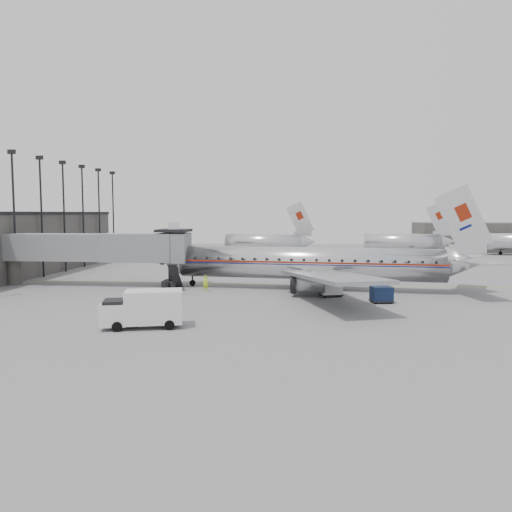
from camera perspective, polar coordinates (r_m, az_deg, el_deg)
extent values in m
plane|color=slate|center=(51.03, -0.58, -4.24)|extent=(160.00, 160.00, 0.00)
cube|color=#3A3735|center=(117.22, 25.15, 1.99)|extent=(30.00, 12.00, 6.00)
cube|color=gold|center=(56.74, 3.06, -3.30)|extent=(60.00, 0.15, 0.01)
cube|color=slate|center=(60.29, -21.50, 0.95)|extent=(12.00, 2.80, 3.00)
cube|color=slate|center=(56.81, -13.36, 0.94)|extent=(8.00, 3.00, 3.10)
cube|color=slate|center=(56.05, -9.35, 0.95)|extent=(3.20, 3.60, 3.20)
cube|color=black|center=(55.95, -9.38, 2.90)|extent=(3.40, 3.80, 0.30)
cube|color=white|center=(55.94, -9.39, 3.41)|extent=(1.20, 0.15, 0.80)
cylinder|color=black|center=(56.02, -9.71, -2.03)|extent=(0.56, 0.56, 2.80)
cube|color=black|center=(56.16, -9.70, -3.10)|extent=(1.60, 2.20, 0.70)
cylinder|color=black|center=(55.21, -9.96, -3.29)|extent=(0.30, 0.60, 0.60)
cylinder|color=black|center=(57.12, -9.44, -3.01)|extent=(0.30, 0.60, 0.60)
cylinder|color=#3A3735|center=(63.20, -25.87, -1.67)|extent=(1.60, 1.60, 2.80)
cube|color=black|center=(53.52, -9.21, -2.24)|extent=(0.90, 3.20, 2.90)
cylinder|color=black|center=(63.18, -25.90, 3.87)|extent=(0.24, 0.24, 15.00)
cube|color=black|center=(63.54, -26.16, 10.65)|extent=(0.90, 0.25, 0.50)
cylinder|color=black|center=(68.39, -23.30, 4.02)|extent=(0.24, 0.24, 15.00)
cube|color=black|center=(68.72, -23.52, 10.28)|extent=(0.90, 0.25, 0.50)
cylinder|color=black|center=(73.72, -21.07, 4.13)|extent=(0.24, 0.24, 15.00)
cube|color=black|center=(74.03, -21.25, 9.94)|extent=(0.90, 0.25, 0.50)
cylinder|color=black|center=(79.14, -19.14, 4.23)|extent=(0.24, 0.24, 15.00)
cube|color=black|center=(79.43, -19.30, 9.64)|extent=(0.90, 0.25, 0.50)
cylinder|color=black|center=(84.65, -17.47, 4.30)|extent=(0.24, 0.24, 15.00)
cube|color=black|center=(84.92, -17.60, 9.37)|extent=(0.90, 0.25, 0.50)
cylinder|color=black|center=(90.21, -16.00, 4.37)|extent=(0.24, 0.24, 15.00)
cube|color=black|center=(90.47, -16.11, 9.12)|extent=(0.90, 0.25, 0.50)
cylinder|color=silver|center=(92.55, 0.83, 1.54)|extent=(14.00, 3.20, 3.20)
cube|color=silver|center=(92.11, 5.07, 4.24)|extent=(5.17, 0.26, 6.52)
cylinder|color=black|center=(93.15, -1.93, 0.26)|extent=(0.24, 0.24, 1.00)
cylinder|color=silver|center=(98.10, 16.34, 1.53)|extent=(14.00, 3.20, 3.20)
cube|color=silver|center=(99.48, 20.26, 4.01)|extent=(5.17, 0.26, 6.52)
cylinder|color=black|center=(97.48, 13.72, 0.33)|extent=(0.24, 0.24, 1.00)
cylinder|color=black|center=(107.49, 26.16, 0.38)|extent=(0.24, 0.24, 1.00)
cylinder|color=silver|center=(53.38, 6.07, -0.83)|extent=(28.13, 6.38, 3.44)
cone|color=silver|center=(56.87, -9.52, -0.51)|extent=(3.14, 3.72, 3.44)
cone|color=silver|center=(54.21, 22.77, -0.71)|extent=(4.05, 3.65, 3.27)
cube|color=maroon|center=(53.36, 6.08, -0.58)|extent=(28.14, 6.43, 0.17)
cube|color=#090E54|center=(53.38, 6.07, -0.81)|extent=(28.14, 6.43, 0.09)
cube|color=silver|center=(53.93, 22.63, 3.83)|extent=(5.71, 0.88, 7.15)
cube|color=gray|center=(61.56, 9.38, -0.36)|extent=(11.89, 15.45, 1.10)
cube|color=gray|center=(44.92, 8.64, -2.32)|extent=(9.45, 15.74, 1.10)
cylinder|color=gray|center=(58.30, 6.95, -1.77)|extent=(3.35, 2.28, 1.95)
cylinder|color=gray|center=(48.73, 6.08, -3.10)|extent=(3.35, 2.28, 1.95)
cylinder|color=black|center=(56.34, -7.28, -2.78)|extent=(0.19, 0.19, 1.21)
cylinder|color=black|center=(55.90, 8.18, -2.80)|extent=(0.24, 0.24, 1.30)
cylinder|color=black|center=(55.93, 8.18, -3.04)|extent=(0.96, 0.42, 0.93)
cylinder|color=black|center=(51.12, 7.88, -3.53)|extent=(0.24, 0.24, 1.30)
cylinder|color=black|center=(51.15, 7.88, -3.79)|extent=(0.96, 0.42, 0.93)
cube|color=silver|center=(36.45, -11.60, -5.68)|extent=(4.41, 3.10, 2.33)
cube|color=silver|center=(36.79, -15.94, -6.37)|extent=(2.22, 2.47, 1.56)
cube|color=black|center=(36.67, -15.96, -5.35)|extent=(1.74, 2.15, 0.67)
cylinder|color=black|center=(35.93, -15.59, -7.78)|extent=(0.76, 0.44, 0.71)
cylinder|color=black|center=(37.86, -15.21, -7.12)|extent=(0.76, 0.44, 0.71)
cylinder|color=black|center=(35.65, -9.86, -7.77)|extent=(0.76, 0.44, 0.71)
cylinder|color=black|center=(37.60, -9.78, -7.10)|extent=(0.76, 0.44, 0.71)
cube|color=#0C1832|center=(46.72, 14.15, -4.18)|extent=(2.06, 1.71, 1.27)
cube|color=black|center=(46.84, 14.13, -5.00)|extent=(2.16, 1.81, 0.11)
cylinder|color=black|center=(46.09, 13.52, -5.20)|extent=(0.29, 0.16, 0.27)
cylinder|color=black|center=(46.61, 15.20, -5.13)|extent=(0.29, 0.16, 0.27)
cylinder|color=black|center=(47.10, 13.06, -4.98)|extent=(0.29, 0.16, 0.27)
cylinder|color=black|center=(47.60, 14.71, -4.91)|extent=(0.29, 0.16, 0.27)
cube|color=silver|center=(49.27, 8.56, -3.54)|extent=(2.25, 1.92, 1.35)
cube|color=black|center=(49.38, 8.55, -4.37)|extent=(2.37, 2.03, 0.12)
cylinder|color=black|center=(48.60, 7.91, -4.57)|extent=(0.31, 0.19, 0.29)
cylinder|color=black|center=(49.11, 9.62, -4.50)|extent=(0.31, 0.19, 0.29)
cylinder|color=black|center=(49.69, 7.49, -4.36)|extent=(0.31, 0.19, 0.29)
cylinder|color=black|center=(50.18, 9.17, -4.29)|extent=(0.31, 0.19, 0.29)
imported|color=#B9E61B|center=(52.14, -5.76, -3.14)|extent=(0.69, 0.54, 1.65)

